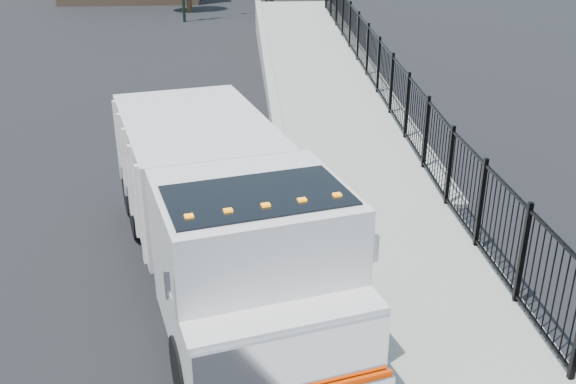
{
  "coord_description": "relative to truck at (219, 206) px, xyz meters",
  "views": [
    {
      "loc": [
        -1.01,
        -9.0,
        6.25
      ],
      "look_at": [
        -0.21,
        2.0,
        1.4
      ],
      "focal_mm": 40.0,
      "sensor_mm": 36.0,
      "label": 1
    }
  ],
  "objects": [
    {
      "name": "ground",
      "position": [
        1.46,
        -1.03,
        -1.6
      ],
      "size": [
        120.0,
        120.0,
        0.0
      ],
      "primitive_type": "plane",
      "color": "black",
      "rests_on": "ground"
    },
    {
      "name": "ramp",
      "position": [
        3.59,
        14.97,
        -1.6
      ],
      "size": [
        3.95,
        24.06,
        3.19
      ],
      "primitive_type": "cube",
      "rotation": [
        0.06,
        0.0,
        0.0
      ],
      "color": "#9E998E",
      "rests_on": "ground"
    },
    {
      "name": "iron_fence",
      "position": [
        5.01,
        10.97,
        -0.7
      ],
      "size": [
        0.1,
        28.0,
        1.8
      ],
      "primitive_type": "cube",
      "color": "black",
      "rests_on": "ground"
    },
    {
      "name": "truck",
      "position": [
        0.0,
        0.0,
        0.0
      ],
      "size": [
        4.68,
        8.69,
        2.84
      ],
      "rotation": [
        0.0,
        0.0,
        0.26
      ],
      "color": "black",
      "rests_on": "ground"
    },
    {
      "name": "worker",
      "position": [
        2.02,
        -1.79,
        -0.68
      ],
      "size": [
        0.47,
        0.63,
        1.59
      ],
      "primitive_type": "imported",
      "rotation": [
        0.0,
        0.0,
        1.73
      ],
      "color": "maroon",
      "rests_on": "sidewalk"
    }
  ]
}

